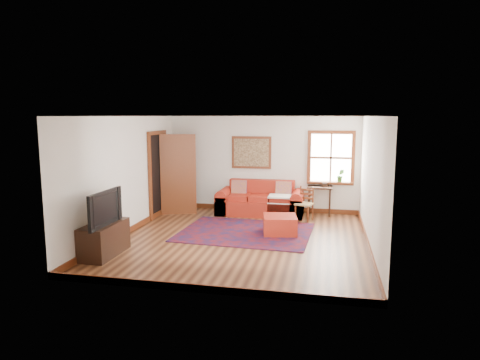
% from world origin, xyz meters
% --- Properties ---
extents(ground, '(5.50, 5.50, 0.00)m').
position_xyz_m(ground, '(0.00, 0.00, 0.00)').
color(ground, '#3F1F11').
rests_on(ground, ground).
extents(room_envelope, '(5.04, 5.54, 2.52)m').
position_xyz_m(room_envelope, '(0.00, 0.02, 1.65)').
color(room_envelope, silver).
rests_on(room_envelope, ground).
extents(window, '(1.18, 0.20, 1.38)m').
position_xyz_m(window, '(1.78, 2.70, 1.31)').
color(window, white).
rests_on(window, ground).
extents(doorway, '(0.89, 1.08, 2.14)m').
position_xyz_m(doorway, '(-2.21, 1.78, 1.07)').
color(doorway, black).
rests_on(doorway, ground).
extents(framed_artwork, '(1.05, 0.07, 0.85)m').
position_xyz_m(framed_artwork, '(-0.30, 2.71, 1.55)').
color(framed_artwork, brown).
rests_on(framed_artwork, ground).
extents(persian_rug, '(2.89, 2.36, 0.02)m').
position_xyz_m(persian_rug, '(-0.02, 0.52, 0.01)').
color(persian_rug, '#5F0D10').
rests_on(persian_rug, ground).
extents(red_leather_sofa, '(2.19, 0.90, 0.86)m').
position_xyz_m(red_leather_sofa, '(0.02, 2.32, 0.28)').
color(red_leather_sofa, '#A52415').
rests_on(red_leather_sofa, ground).
extents(red_ottoman, '(0.80, 0.80, 0.40)m').
position_xyz_m(red_ottoman, '(0.71, 0.56, 0.20)').
color(red_ottoman, '#A52415').
rests_on(red_ottoman, ground).
extents(side_table, '(0.62, 0.46, 0.74)m').
position_xyz_m(side_table, '(1.50, 2.52, 0.61)').
color(side_table, black).
rests_on(side_table, ground).
extents(ladder_back_chair, '(0.48, 0.47, 0.81)m').
position_xyz_m(ladder_back_chair, '(1.17, 1.90, 0.44)').
color(ladder_back_chair, tan).
rests_on(ladder_back_chair, ground).
extents(media_cabinet, '(0.48, 1.08, 0.59)m').
position_xyz_m(media_cabinet, '(-2.24, -1.49, 0.30)').
color(media_cabinet, black).
rests_on(media_cabinet, ground).
extents(television, '(0.14, 1.08, 0.62)m').
position_xyz_m(television, '(-2.22, -1.62, 0.90)').
color(television, black).
rests_on(television, media_cabinet).
extents(candle_hurricane, '(0.12, 0.12, 0.18)m').
position_xyz_m(candle_hurricane, '(-2.19, -1.12, 0.68)').
color(candle_hurricane, silver).
rests_on(candle_hurricane, media_cabinet).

